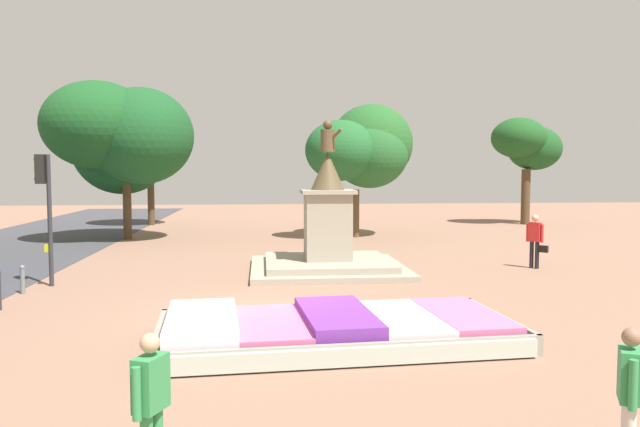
% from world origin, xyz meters
% --- Properties ---
extents(ground_plane, '(87.10, 87.10, 0.00)m').
position_xyz_m(ground_plane, '(0.00, 0.00, 0.00)').
color(ground_plane, '#8C6651').
extents(flower_planter, '(6.83, 3.70, 0.60)m').
position_xyz_m(flower_planter, '(1.16, -2.24, 0.24)').
color(flower_planter, '#38281C').
rests_on(flower_planter, ground_plane).
extents(statue_monument, '(4.79, 4.79, 4.75)m').
position_xyz_m(statue_monument, '(1.94, 5.82, 0.97)').
color(statue_monument, '#9F9480').
rests_on(statue_monument, ground_plane).
extents(traffic_light_mid_block, '(0.41, 0.29, 3.62)m').
position_xyz_m(traffic_light_mid_block, '(-6.00, 4.03, 2.49)').
color(traffic_light_mid_block, '#2D2D33').
rests_on(traffic_light_mid_block, ground_plane).
extents(pedestrian_with_handbag, '(0.56, 0.58, 1.75)m').
position_xyz_m(pedestrian_with_handbag, '(8.70, 5.74, 0.99)').
color(pedestrian_with_handbag, black).
rests_on(pedestrian_with_handbag, ground_plane).
extents(pedestrian_near_planter, '(0.36, 0.53, 1.58)m').
position_xyz_m(pedestrian_near_planter, '(-1.25, -7.30, 0.90)').
color(pedestrian_near_planter, '#338C4C').
rests_on(pedestrian_near_planter, ground_plane).
extents(pedestrian_crossing_plaza, '(0.36, 0.52, 1.56)m').
position_xyz_m(pedestrian_crossing_plaza, '(3.72, -7.50, 0.89)').
color(pedestrian_crossing_plaza, beige).
rests_on(pedestrian_crossing_plaza, ground_plane).
extents(kerb_bollard_north, '(0.13, 0.13, 0.75)m').
position_xyz_m(kerb_bollard_north, '(-6.28, 2.98, 0.40)').
color(kerb_bollard_north, slate).
rests_on(kerb_bollard_north, ground_plane).
extents(park_tree_far_left, '(5.27, 5.02, 6.33)m').
position_xyz_m(park_tree_far_left, '(4.75, 15.71, 4.19)').
color(park_tree_far_left, brown).
rests_on(park_tree_far_left, ground_plane).
extents(park_tree_behind_statue, '(6.51, 6.60, 7.06)m').
position_xyz_m(park_tree_behind_statue, '(-6.42, 15.41, 4.70)').
color(park_tree_behind_statue, '#4C3823').
rests_on(park_tree_behind_statue, ground_plane).
extents(park_tree_far_right, '(4.30, 3.42, 6.19)m').
position_xyz_m(park_tree_far_right, '(15.28, 21.60, 4.68)').
color(park_tree_far_right, '#4C3823').
rests_on(park_tree_far_right, ground_plane).
extents(park_tree_street_side, '(4.45, 4.42, 7.46)m').
position_xyz_m(park_tree_street_side, '(-6.39, 22.52, 5.30)').
color(park_tree_street_side, '#4C3823').
rests_on(park_tree_street_side, ground_plane).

